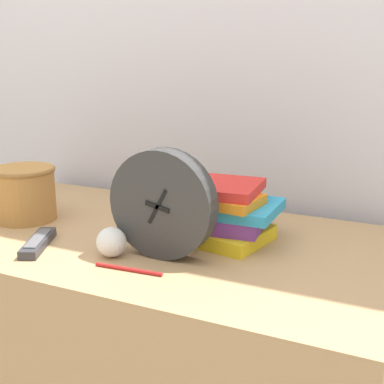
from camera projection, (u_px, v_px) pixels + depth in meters
wall_back at (213, 56)px, 1.54m from camera, size 6.00×0.04×2.40m
desk at (150, 375)px, 1.41m from camera, size 1.18×0.65×0.78m
desk_clock at (162, 204)px, 1.14m from camera, size 0.24×0.05×0.24m
book_stack at (221, 213)px, 1.26m from camera, size 0.26×0.21×0.14m
basket at (24, 192)px, 1.41m from camera, size 0.17×0.17×0.14m
tv_remote at (38, 243)px, 1.22m from camera, size 0.10×0.17×0.02m
crumpled_paper_ball at (110, 242)px, 1.17m from camera, size 0.07×0.07×0.07m
pen at (128, 269)px, 1.09m from camera, size 0.15×0.02×0.01m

